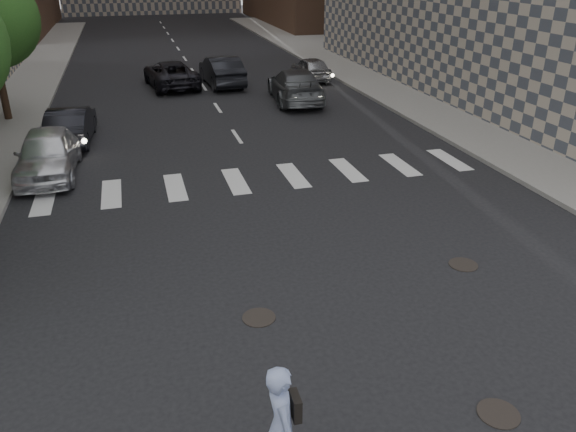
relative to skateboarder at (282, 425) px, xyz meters
name	(u,v)px	position (x,y,z in m)	size (l,w,h in m)	color
ground	(371,336)	(2.57, 2.78, -1.07)	(160.00, 160.00, 0.00)	black
sidewalk_right	(466,85)	(17.07, 22.78, -1.00)	(13.00, 80.00, 0.15)	gray
manhole_a	(498,414)	(3.77, 0.28, -1.06)	(0.70, 0.70, 0.02)	black
manhole_b	(259,317)	(0.57, 3.98, -1.06)	(0.70, 0.70, 0.02)	black
manhole_c	(463,265)	(5.87, 4.78, -1.06)	(0.70, 0.70, 0.02)	black
skateboarder	(282,425)	(0.00, 0.00, 0.00)	(0.51, 1.04, 2.05)	brown
silver_sedan	(47,153)	(-4.43, 14.07, -0.29)	(1.85, 4.59, 1.56)	silver
traffic_car_a	(71,125)	(-3.93, 17.83, -0.35)	(1.52, 4.37, 1.44)	black
traffic_car_b	(295,85)	(6.64, 22.03, -0.25)	(2.30, 5.66, 1.64)	#54575B
traffic_car_c	(171,74)	(0.81, 27.22, -0.33)	(2.45, 5.31, 1.48)	black
traffic_car_d	(311,68)	(9.07, 27.05, -0.39)	(1.61, 4.01, 1.36)	#9D9FA4
traffic_car_e	(222,71)	(3.67, 26.94, -0.24)	(1.75, 5.02, 1.66)	black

